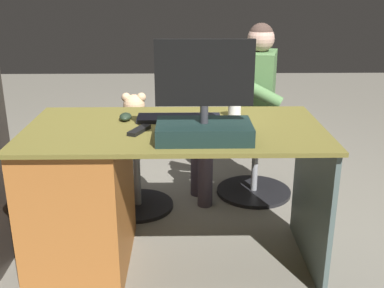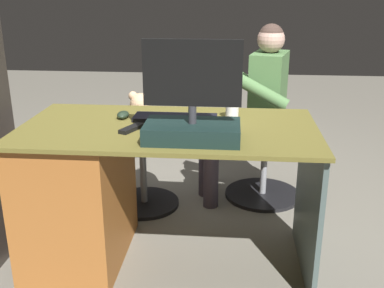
# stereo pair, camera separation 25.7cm
# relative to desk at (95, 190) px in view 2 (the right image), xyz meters

# --- Properties ---
(ground_plane) EXTENTS (10.00, 10.00, 0.00)m
(ground_plane) POSITION_rel_desk_xyz_m (-0.39, -0.36, -0.40)
(ground_plane) COLOR slate
(desk) EXTENTS (1.44, 0.75, 0.75)m
(desk) POSITION_rel_desk_xyz_m (0.00, 0.00, 0.00)
(desk) COLOR brown
(desk) RESTS_ON ground_plane
(monitor) EXTENTS (0.42, 0.24, 0.44)m
(monitor) POSITION_rel_desk_xyz_m (-0.52, 0.19, 0.47)
(monitor) COLOR black
(monitor) RESTS_ON desk
(keyboard) EXTENTS (0.42, 0.14, 0.02)m
(keyboard) POSITION_rel_desk_xyz_m (-0.41, -0.11, 0.36)
(keyboard) COLOR black
(keyboard) RESTS_ON desk
(computer_mouse) EXTENTS (0.06, 0.10, 0.04)m
(computer_mouse) POSITION_rel_desk_xyz_m (-0.14, -0.12, 0.37)
(computer_mouse) COLOR #202E20
(computer_mouse) RESTS_ON desk
(cup) EXTENTS (0.07, 0.07, 0.09)m
(cup) POSITION_rel_desk_xyz_m (-0.69, -0.16, 0.40)
(cup) COLOR white
(cup) RESTS_ON desk
(tv_remote) EXTENTS (0.10, 0.15, 0.02)m
(tv_remote) POSITION_rel_desk_xyz_m (-0.22, 0.08, 0.36)
(tv_remote) COLOR black
(tv_remote) RESTS_ON desk
(office_chair_teddy) EXTENTS (0.46, 0.46, 0.47)m
(office_chair_teddy) POSITION_rel_desk_xyz_m (-0.13, -0.63, -0.12)
(office_chair_teddy) COLOR black
(office_chair_teddy) RESTS_ON ground_plane
(teddy_bear) EXTENTS (0.21, 0.21, 0.30)m
(teddy_bear) POSITION_rel_desk_xyz_m (-0.13, -0.64, 0.21)
(teddy_bear) COLOR tan
(teddy_bear) RESTS_ON office_chair_teddy
(visitor_chair) EXTENTS (0.52, 0.52, 0.47)m
(visitor_chair) POSITION_rel_desk_xyz_m (-0.92, -0.83, -0.14)
(visitor_chair) COLOR black
(visitor_chair) RESTS_ON ground_plane
(person) EXTENTS (0.58, 0.56, 1.17)m
(person) POSITION_rel_desk_xyz_m (-0.83, -0.81, 0.29)
(person) COLOR #4F7744
(person) RESTS_ON ground_plane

